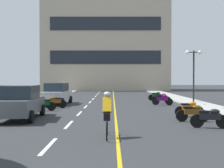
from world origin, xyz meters
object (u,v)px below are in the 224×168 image
parked_car_near (21,102)px  motorcycle_5 (43,104)px  motorcycle_4 (189,108)px  cyclist_rider (107,113)px  motorcycle_2 (210,117)px  motorcycle_3 (193,112)px  motorcycle_9 (156,96)px  motorcycle_6 (55,102)px  parked_car_mid (57,94)px  motorcycle_8 (161,98)px  motorcycle_7 (163,99)px  street_lamp_mid (194,64)px

parked_car_near → motorcycle_5: size_ratio=2.53×
motorcycle_4 → cyclist_rider: bearing=-131.1°
motorcycle_2 → motorcycle_3: same height
motorcycle_9 → motorcycle_3: bearing=-91.6°
parked_car_near → motorcycle_6: (0.67, 5.37, -0.44)m
parked_car_mid → motorcycle_9: (9.21, 3.98, -0.44)m
parked_car_near → cyclist_rider: 6.46m
motorcycle_6 → motorcycle_9: 11.13m
motorcycle_3 → cyclist_rider: (-4.30, -3.53, 0.41)m
parked_car_mid → motorcycle_4: size_ratio=2.54×
motorcycle_8 → motorcycle_5: bearing=-147.7°
motorcycle_3 → cyclist_rider: size_ratio=0.96×
parked_car_near → parked_car_mid: bearing=88.8°
parked_car_mid → motorcycle_7: parked_car_mid is taller
motorcycle_2 → motorcycle_3: (-0.22, 1.75, 0.00)m
parked_car_near → motorcycle_6: 5.43m
motorcycle_9 → street_lamp_mid: bearing=-48.2°
motorcycle_4 → motorcycle_7: 6.55m
motorcycle_4 → motorcycle_7: (-0.29, 6.55, 0.00)m
motorcycle_3 → motorcycle_8: (0.35, 10.33, 0.00)m
street_lamp_mid → parked_car_near: (-12.17, -9.17, -2.61)m
motorcycle_2 → motorcycle_7: size_ratio=1.02×
street_lamp_mid → motorcycle_9: 5.17m
parked_car_near → motorcycle_7: (9.09, 7.47, -0.44)m
motorcycle_2 → parked_car_near: bearing=164.1°
street_lamp_mid → motorcycle_8: 4.15m
street_lamp_mid → parked_car_near: street_lamp_mid is taller
motorcycle_4 → motorcycle_5: bearing=163.3°
street_lamp_mid → motorcycle_3: bearing=-107.4°
motorcycle_7 → motorcycle_8: 2.00m
motorcycle_5 → parked_car_near: bearing=-93.5°
parked_car_mid → motorcycle_8: bearing=7.1°
street_lamp_mid → motorcycle_7: bearing=-151.1°
street_lamp_mid → motorcycle_5: size_ratio=2.70×
motorcycle_3 → parked_car_near: bearing=174.5°
motorcycle_2 → motorcycle_5: size_ratio=1.00×
street_lamp_mid → motorcycle_4: bearing=-108.7°
motorcycle_6 → motorcycle_8: same height
motorcycle_3 → motorcycle_8: size_ratio=1.02×
motorcycle_6 → motorcycle_9: (8.72, 6.92, 0.00)m
motorcycle_4 → motorcycle_8: size_ratio=1.02×
motorcycle_8 → motorcycle_9: (0.01, 2.83, 0.00)m
motorcycle_8 → motorcycle_2: bearing=-90.6°
cyclist_rider → street_lamp_mid: bearing=61.3°
parked_car_near → motorcycle_7: 11.78m
parked_car_near → motorcycle_8: (9.37, 9.46, -0.44)m
parked_car_near → parked_car_mid: size_ratio=0.99×
parked_car_near → cyclist_rider: size_ratio=2.43×
motorcycle_4 → motorcycle_9: 11.36m
motorcycle_6 → motorcycle_8: size_ratio=1.02×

